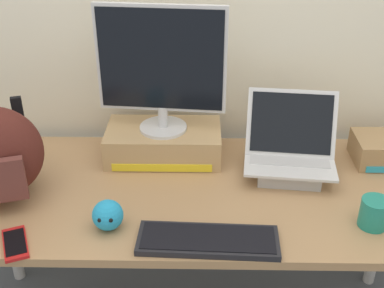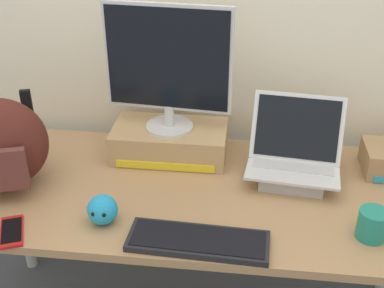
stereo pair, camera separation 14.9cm
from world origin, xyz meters
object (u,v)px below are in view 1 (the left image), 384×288
Objects in this scene: toner_box_yellow at (164,143)px; plush_toy at (108,215)px; desktop_monitor at (161,67)px; cell_phone at (15,243)px; external_keyboard at (208,240)px; coffee_mug at (375,213)px; open_laptop at (289,159)px.

plush_toy is (-0.14, -0.44, -0.01)m from toner_box_yellow.
cell_phone is (-0.41, -0.53, -0.36)m from desktop_monitor.
coffee_mug is at bearing 12.64° from external_keyboard.
desktop_monitor is 4.84× the size of plush_toy.
open_laptop is at bearing -13.92° from toner_box_yellow.
external_keyboard reaches higher than cell_phone.
open_laptop is 2.08× the size of cell_phone.
external_keyboard is (0.17, -0.51, -0.36)m from desktop_monitor.
toner_box_yellow is at bearing 71.95° from plush_toy.
toner_box_yellow is 0.47m from plush_toy.
desktop_monitor is 0.87m from coffee_mug.
external_keyboard is (-0.30, -0.40, -0.05)m from open_laptop.
toner_box_yellow is at bearing 172.12° from open_laptop.
desktop_monitor is 1.09× the size of external_keyboard.
plush_toy is at bearing -145.61° from open_laptop.
cell_phone is (-0.88, -0.42, -0.05)m from open_laptop.
toner_box_yellow is 0.48m from open_laptop.
coffee_mug reaches higher than external_keyboard.
open_laptop is 0.97m from cell_phone.
external_keyboard is 4.43× the size of plush_toy.
open_laptop reaches higher than external_keyboard.
cell_phone is 0.29m from plush_toy.
open_laptop is 2.61× the size of coffee_mug.
toner_box_yellow is at bearing 148.72° from coffee_mug.
plush_toy is at bearing -4.79° from cell_phone.
desktop_monitor reaches higher than open_laptop.
external_keyboard is at bearing -66.85° from desktop_monitor.
coffee_mug is at bearing -26.06° from desktop_monitor.
plush_toy is at bearing 170.00° from external_keyboard.
cell_phone is 1.70× the size of plush_toy.
toner_box_yellow reaches higher than external_keyboard.
plush_toy reaches higher than external_keyboard.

